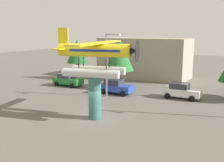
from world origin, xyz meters
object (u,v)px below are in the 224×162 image
object	(u,v)px
floatplane_monument	(96,56)
tree_west	(77,51)
car_mid_blue	(115,87)
car_far_white	(181,91)
storefront_building	(144,58)
car_near_green	(68,80)
streetlight_primary	(108,60)
display_pedestal	(95,97)
tree_east	(119,55)

from	to	relation	value
floatplane_monument	tree_west	world-z (taller)	floatplane_monument
car_mid_blue	car_far_white	world-z (taller)	same
car_far_white	storefront_building	distance (m)	14.74
floatplane_monument	car_near_green	size ratio (longest dim) A/B	2.47
floatplane_monument	car_near_green	world-z (taller)	floatplane_monument
car_near_green	streetlight_primary	distance (m)	9.03
car_mid_blue	car_far_white	xyz separation A→B (m)	(7.57, 1.63, 0.00)
display_pedestal	car_far_white	world-z (taller)	display_pedestal
storefront_building	car_mid_blue	bearing A→B (deg)	-82.57
car_near_green	tree_west	world-z (taller)	tree_west
car_mid_blue	tree_west	bearing A→B (deg)	149.15
streetlight_primary	tree_west	distance (m)	12.93
car_near_green	car_mid_blue	distance (m)	8.09
display_pedestal	storefront_building	world-z (taller)	storefront_building
floatplane_monument	car_near_green	distance (m)	15.64
car_far_white	streetlight_primary	size ratio (longest dim) A/B	0.58
floatplane_monument	car_mid_blue	bearing A→B (deg)	95.90
display_pedestal	car_near_green	distance (m)	14.92
streetlight_primary	car_far_white	bearing A→B (deg)	23.45
tree_west	display_pedestal	bearing A→B (deg)	-48.95
floatplane_monument	storefront_building	xyz separation A→B (m)	(-4.80, 21.97, -2.24)
display_pedestal	car_near_green	world-z (taller)	display_pedestal
car_far_white	car_mid_blue	bearing A→B (deg)	-167.85
display_pedestal	tree_east	world-z (taller)	tree_east
car_near_green	tree_west	xyz separation A→B (m)	(-2.29, 5.32, 3.49)
car_mid_blue	storefront_building	world-z (taller)	storefront_building
car_near_green	car_far_white	world-z (taller)	same
storefront_building	floatplane_monument	bearing A→B (deg)	-77.66
tree_east	floatplane_monument	bearing A→B (deg)	-70.79
car_far_white	streetlight_primary	distance (m)	8.97
floatplane_monument	storefront_building	size ratio (longest dim) A/B	0.72
car_mid_blue	tree_east	xyz separation A→B (m)	(-1.14, 3.14, 3.61)
car_near_green	streetlight_primary	xyz separation A→B (m)	(7.99, -2.53, 3.38)
car_mid_blue	floatplane_monument	bearing A→B (deg)	-71.05
car_mid_blue	car_far_white	bearing A→B (deg)	12.15
display_pedestal	streetlight_primary	distance (m)	8.40
floatplane_monument	streetlight_primary	world-z (taller)	floatplane_monument
car_far_white	tree_west	xyz separation A→B (m)	(-17.90, 4.54, 3.49)
car_mid_blue	tree_east	size ratio (longest dim) A/B	0.63
storefront_building	streetlight_primary	bearing A→B (deg)	-83.62
streetlight_primary	tree_east	bearing A→B (deg)	102.72
tree_west	floatplane_monument	bearing A→B (deg)	-48.62
car_near_green	tree_east	distance (m)	8.12
car_mid_blue	streetlight_primary	xyz separation A→B (m)	(-0.05, -1.68, 3.38)
floatplane_monument	streetlight_primary	bearing A→B (deg)	100.11
car_mid_blue	tree_west	xyz separation A→B (m)	(-10.33, 6.17, 3.49)
display_pedestal	car_mid_blue	xyz separation A→B (m)	(-3.00, 9.13, -1.01)
display_pedestal	tree_east	distance (m)	13.21
streetlight_primary	tree_east	xyz separation A→B (m)	(-1.09, 4.82, 0.24)
display_pedestal	tree_west	world-z (taller)	tree_west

